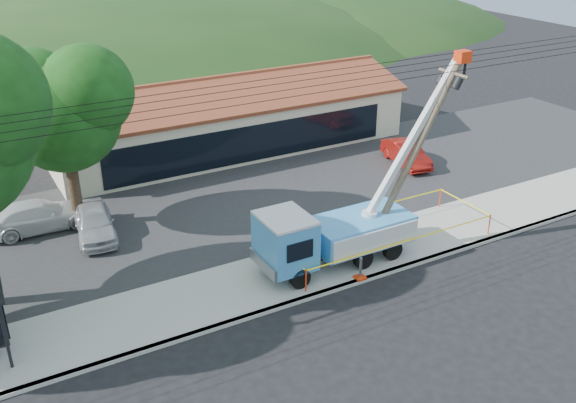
{
  "coord_description": "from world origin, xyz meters",
  "views": [
    {
      "loc": [
        -11.73,
        -16.37,
        14.56
      ],
      "look_at": [
        0.22,
        5.0,
        2.99
      ],
      "focal_mm": 40.0,
      "sensor_mm": 36.0,
      "label": 1
    }
  ],
  "objects_px": {
    "car_silver": "(97,238)",
    "car_white": "(41,231)",
    "utility_truck": "(332,232)",
    "car_red": "(405,166)",
    "leaning_pole": "(417,148)"
  },
  "relations": [
    {
      "from": "leaning_pole",
      "to": "car_silver",
      "type": "relative_size",
      "value": 1.98
    },
    {
      "from": "car_silver",
      "to": "utility_truck",
      "type": "bearing_deg",
      "value": -34.87
    },
    {
      "from": "car_white",
      "to": "car_red",
      "type": "bearing_deg",
      "value": -95.34
    },
    {
      "from": "leaning_pole",
      "to": "car_silver",
      "type": "xyz_separation_m",
      "value": [
        -12.52,
        7.72,
        -4.78
      ]
    },
    {
      "from": "car_silver",
      "to": "car_white",
      "type": "xyz_separation_m",
      "value": [
        -2.16,
        2.04,
        0.0
      ]
    },
    {
      "from": "utility_truck",
      "to": "leaning_pole",
      "type": "bearing_deg",
      "value": -2.06
    },
    {
      "from": "utility_truck",
      "to": "car_silver",
      "type": "height_order",
      "value": "utility_truck"
    },
    {
      "from": "utility_truck",
      "to": "leaning_pole",
      "type": "relative_size",
      "value": 1.16
    },
    {
      "from": "leaning_pole",
      "to": "car_red",
      "type": "distance_m",
      "value": 10.97
    },
    {
      "from": "car_silver",
      "to": "car_white",
      "type": "bearing_deg",
      "value": 144.04
    },
    {
      "from": "utility_truck",
      "to": "car_white",
      "type": "bearing_deg",
      "value": 137.55
    },
    {
      "from": "leaning_pole",
      "to": "car_red",
      "type": "xyz_separation_m",
      "value": [
        6.06,
        7.79,
        -4.78
      ]
    },
    {
      "from": "utility_truck",
      "to": "car_red",
      "type": "height_order",
      "value": "utility_truck"
    },
    {
      "from": "utility_truck",
      "to": "car_white",
      "type": "xyz_separation_m",
      "value": [
        -10.51,
        9.61,
        -1.67
      ]
    },
    {
      "from": "car_white",
      "to": "utility_truck",
      "type": "bearing_deg",
      "value": -132.37
    }
  ]
}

